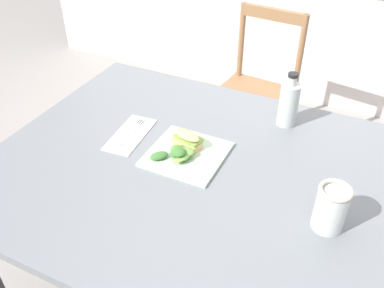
{
  "coord_description": "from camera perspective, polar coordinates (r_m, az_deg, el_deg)",
  "views": [
    {
      "loc": [
        0.47,
        -1.0,
        1.59
      ],
      "look_at": [
        -0.01,
        -0.0,
        0.76
      ],
      "focal_mm": 39.01,
      "sensor_mm": 36.0,
      "label": 1
    }
  ],
  "objects": [
    {
      "name": "ground_plane",
      "position": [
        1.94,
        0.28,
        -18.35
      ],
      "size": [
        8.5,
        8.5,
        0.0
      ],
      "primitive_type": "plane",
      "color": "gray"
    },
    {
      "name": "dining_table",
      "position": [
        1.4,
        0.23,
        -6.55
      ],
      "size": [
        1.3,
        1.04,
        0.74
      ],
      "color": "slate",
      "rests_on": "ground"
    },
    {
      "name": "chair_wooden_far",
      "position": [
        2.33,
        8.74,
        6.99
      ],
      "size": [
        0.43,
        0.43,
        0.87
      ],
      "color": "#8E6642",
      "rests_on": "ground"
    },
    {
      "name": "plate_lunch",
      "position": [
        1.36,
        -0.73,
        -1.41
      ],
      "size": [
        0.24,
        0.24,
        0.01
      ],
      "primitive_type": "cube",
      "color": "beige",
      "rests_on": "dining_table"
    },
    {
      "name": "sandwich_half_front",
      "position": [
        1.38,
        -0.66,
        0.73
      ],
      "size": [
        0.11,
        0.08,
        0.06
      ],
      "color": "#DBB270",
      "rests_on": "plate_lunch"
    },
    {
      "name": "salad_mixed_greens",
      "position": [
        1.33,
        -2.09,
        -1.22
      ],
      "size": [
        0.14,
        0.13,
        0.04
      ],
      "color": "#518438",
      "rests_on": "plate_lunch"
    },
    {
      "name": "napkin_folded",
      "position": [
        1.47,
        -8.43,
        1.29
      ],
      "size": [
        0.12,
        0.24,
        0.0
      ],
      "primitive_type": "cube",
      "rotation": [
        0.0,
        0.0,
        0.09
      ],
      "color": "silver",
      "rests_on": "dining_table"
    },
    {
      "name": "fork_on_napkin",
      "position": [
        1.48,
        -8.12,
        1.77
      ],
      "size": [
        0.03,
        0.19,
        0.0
      ],
      "color": "silver",
      "rests_on": "napkin_folded"
    },
    {
      "name": "bottle_cold_brew",
      "position": [
        1.52,
        13.02,
        5.09
      ],
      "size": [
        0.07,
        0.07,
        0.2
      ],
      "color": "black",
      "rests_on": "dining_table"
    },
    {
      "name": "mason_jar_iced_tea",
      "position": [
        1.16,
        18.42,
        -8.5
      ],
      "size": [
        0.09,
        0.09,
        0.13
      ],
      "color": "gold",
      "rests_on": "dining_table"
    }
  ]
}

